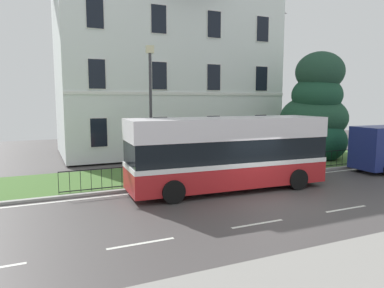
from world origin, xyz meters
The scene contains 7 objects.
ground_plane centered at (0.00, 0.93, -0.02)m, with size 60.00×56.00×0.18m.
georgian_townhouse centered at (0.95, 15.17, 7.20)m, with size 16.29×8.44×14.08m.
iron_verge_railing centered at (0.95, 4.40, 0.62)m, with size 17.62×0.04×0.97m.
evergreen_tree centered at (9.09, 7.57, 3.10)m, with size 4.63×4.86×7.64m.
single_decker_bus centered at (-0.66, 2.56, 1.74)m, with size 9.28×2.91×3.31m.
street_lamp_post centered at (-3.36, 5.58, 3.91)m, with size 0.36×0.24×6.60m.
litter_bin centered at (4.67, 5.08, 0.69)m, with size 0.47×0.47×1.13m.
Camera 1 is at (-8.62, -11.30, 4.12)m, focal length 33.09 mm.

